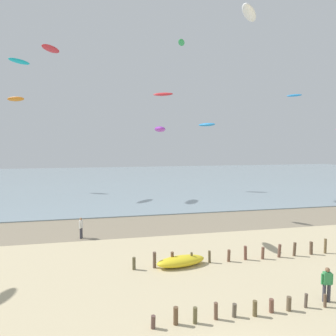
% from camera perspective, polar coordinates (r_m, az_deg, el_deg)
% --- Properties ---
extents(wet_sand_strip, '(120.00, 7.26, 0.01)m').
position_cam_1_polar(wet_sand_strip, '(29.18, -3.04, -10.69)').
color(wet_sand_strip, gray).
rests_on(wet_sand_strip, ground).
extents(sea, '(160.00, 70.00, 0.10)m').
position_cam_1_polar(sea, '(67.03, -8.18, -2.07)').
color(sea, '#7F939E').
rests_on(sea, ground).
extents(groyne_near, '(13.77, 0.34, 0.79)m').
position_cam_1_polar(groyne_near, '(16.23, 22.48, -22.62)').
color(groyne_near, brown).
rests_on(groyne_near, ground).
extents(groyne_mid, '(16.10, 0.32, 1.04)m').
position_cam_1_polar(groyne_mid, '(21.52, 15.75, -15.21)').
color(groyne_mid, brown).
rests_on(groyne_mid, ground).
extents(person_nearest_camera, '(0.55, 0.31, 1.71)m').
position_cam_1_polar(person_nearest_camera, '(17.40, 27.88, -18.76)').
color(person_nearest_camera, '#383842').
rests_on(person_nearest_camera, ground).
extents(person_mid_beach, '(0.30, 0.56, 1.71)m').
position_cam_1_polar(person_mid_beach, '(25.92, -16.15, -10.72)').
color(person_mid_beach, '#383842').
rests_on(person_mid_beach, ground).
extents(grounded_kite, '(3.33, 1.64, 0.64)m').
position_cam_1_polar(grounded_kite, '(19.80, 2.47, -17.21)').
color(grounded_kite, yellow).
rests_on(grounded_kite, ground).
extents(kite_aloft_0, '(3.00, 3.30, 0.65)m').
position_cam_1_polar(kite_aloft_0, '(50.09, -26.36, 17.66)').
color(kite_aloft_0, '#19B2B7').
extents(kite_aloft_1, '(1.08, 2.62, 0.47)m').
position_cam_1_polar(kite_aloft_1, '(23.68, -1.54, 7.36)').
color(kite_aloft_1, purple).
extents(kite_aloft_3, '(3.53, 2.49, 0.79)m').
position_cam_1_polar(kite_aloft_3, '(51.43, -0.94, 13.80)').
color(kite_aloft_3, red).
extents(kite_aloft_5, '(2.21, 2.06, 0.48)m').
position_cam_1_polar(kite_aloft_5, '(52.59, 22.79, 12.57)').
color(kite_aloft_5, '#2384D1').
extents(kite_aloft_6, '(2.49, 3.03, 0.79)m').
position_cam_1_polar(kite_aloft_6, '(23.76, 15.12, 26.50)').
color(kite_aloft_6, white).
extents(kite_aloft_7, '(3.47, 2.72, 0.94)m').
position_cam_1_polar(kite_aloft_7, '(55.26, -26.90, 11.58)').
color(kite_aloft_7, orange).
extents(kite_aloft_8, '(1.83, 2.82, 0.61)m').
position_cam_1_polar(kite_aloft_8, '(45.90, 2.56, 22.66)').
color(kite_aloft_8, green).
extents(kite_aloft_9, '(1.70, 2.03, 0.37)m').
position_cam_1_polar(kite_aloft_9, '(30.91, 7.35, 8.15)').
color(kite_aloft_9, '#2384D1').
extents(kite_aloft_10, '(2.85, 3.64, 1.01)m').
position_cam_1_polar(kite_aloft_10, '(48.70, -21.33, 20.30)').
color(kite_aloft_10, red).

